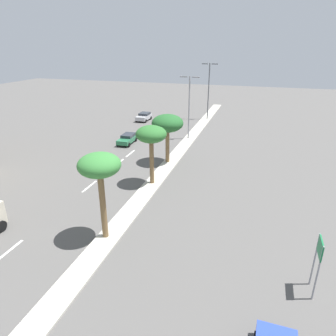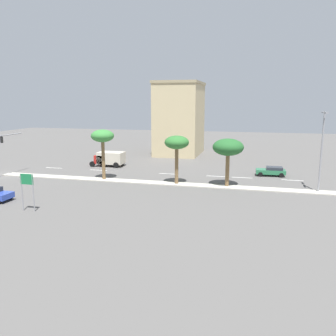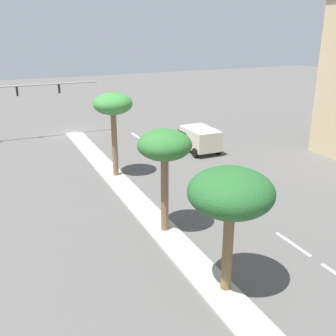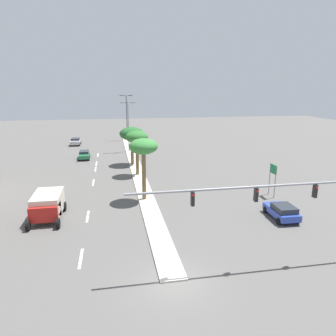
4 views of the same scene
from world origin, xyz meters
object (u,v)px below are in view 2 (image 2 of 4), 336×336
Objects in this scene: commercial_building at (180,118)px; street_lamp_outboard at (322,145)px; box_truck at (109,158)px; palm_tree_trailing at (103,137)px; palm_tree_mid at (228,148)px; sedan_green_left at (271,171)px; palm_tree_inboard at (177,144)px; directional_road_sign at (27,185)px.

street_lamp_outboard is at bearing 41.01° from commercial_building.
palm_tree_trailing is at bearing 19.78° from box_truck.
commercial_building is 18.89m from box_truck.
palm_tree_trailing is 10.97m from box_truck.
palm_tree_mid is (25.22, 11.48, -2.24)m from commercial_building.
box_truck is at bearing -27.70° from commercial_building.
street_lamp_outboard is at bearing 89.38° from palm_tree_mid.
palm_tree_inboard is at bearing -55.78° from sedan_green_left.
street_lamp_outboard is at bearing 31.58° from sedan_green_left.
box_truck is (-1.42, -25.48, 0.58)m from sedan_green_left.
palm_tree_trailing is 16.47m from palm_tree_mid.
sedan_green_left is at bearing -148.42° from street_lamp_outboard.
street_lamp_outboard is 2.24× the size of sedan_green_left.
palm_tree_inboard is at bearing 89.20° from palm_tree_trailing.
palm_tree_trailing is 1.26× the size of box_truck.
directional_road_sign is 0.55× the size of palm_tree_trailing.
palm_tree_mid is at bearing 90.44° from palm_tree_trailing.
directional_road_sign is 0.89× the size of sedan_green_left.
commercial_building is at bearing 168.92° from palm_tree_trailing.
sedan_green_left is at bearing 133.57° from directional_road_sign.
palm_tree_inboard is 6.37m from palm_tree_mid.
palm_tree_inboard reaches higher than sedan_green_left.
directional_road_sign is 0.26× the size of commercial_building.
palm_tree_trailing is (25.35, -4.97, -1.36)m from commercial_building.
box_truck is (-9.42, -30.39, -4.27)m from street_lamp_outboard.
palm_tree_trailing is at bearing -89.97° from street_lamp_outboard.
commercial_building is 33.61m from street_lamp_outboard.
palm_tree_inboard is 15.18m from sedan_green_left.
box_truck is (-9.43, -3.39, -4.45)m from palm_tree_trailing.
street_lamp_outboard is at bearing 116.76° from directional_road_sign.
sedan_green_left is at bearing 44.63° from commercial_building.
directional_road_sign is 40.39m from commercial_building.
sedan_green_left is (-8.00, -4.92, -4.85)m from street_lamp_outboard.
palm_tree_mid reaches higher than sedan_green_left.
palm_tree_inboard is 17.00m from box_truck.
palm_tree_trailing is 1.62× the size of sedan_green_left.
directional_road_sign is at bearing -46.43° from sedan_green_left.
palm_tree_inboard reaches higher than palm_tree_mid.
palm_tree_mid is 10.58m from street_lamp_outboard.
commercial_building reaches higher than palm_tree_trailing.
directional_road_sign reaches higher than box_truck.
commercial_building is at bearing -168.62° from palm_tree_inboard.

